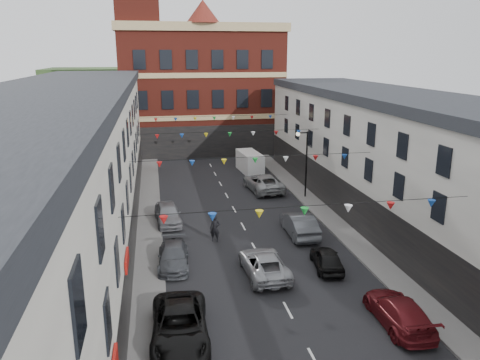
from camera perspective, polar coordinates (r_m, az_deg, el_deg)
ground at (r=27.99m, az=3.53°, el=-11.43°), size 160.00×160.00×0.00m
pavement_left at (r=29.06m, az=-11.01°, el=-10.49°), size 1.80×64.00×0.15m
pavement_right at (r=31.88m, az=14.91°, el=-8.35°), size 1.80×64.00×0.15m
terrace_left at (r=26.83m, az=-22.06°, el=-1.48°), size 8.40×56.00×10.70m
terrace_right at (r=31.94m, az=24.20°, el=-0.09°), size 8.40×56.00×9.70m
civic_building at (r=62.65m, az=-4.87°, el=11.15°), size 20.60×13.30×18.50m
clock_tower at (r=59.30m, az=-12.28°, el=17.21°), size 5.60×5.60×30.00m
distant_hill at (r=86.60m, az=-9.13°, el=10.05°), size 40.00×14.00×10.00m
street_lamp at (r=41.23m, az=7.80°, el=2.99°), size 1.10×0.36×6.00m
car_left_c at (r=22.08m, az=-7.35°, el=-17.18°), size 2.76×5.58×1.52m
car_left_d at (r=28.99m, az=-8.12°, el=-9.16°), size 2.08×4.58×1.30m
car_left_e at (r=35.93m, az=-8.79°, el=-4.09°), size 2.15×4.66×1.55m
car_right_c at (r=24.24m, az=18.78°, el=-14.92°), size 2.14×4.90×1.40m
car_right_d at (r=28.86m, az=10.54°, el=-9.42°), size 1.98×3.91×1.28m
car_right_e at (r=33.56m, az=7.24°, el=-5.37°), size 1.79×4.93×1.61m
car_right_f at (r=43.88m, az=2.82°, el=-0.31°), size 3.24×6.03×1.61m
moving_car at (r=27.68m, az=2.95°, el=-10.16°), size 2.43×5.05×1.39m
white_van at (r=50.82m, az=1.19°, el=2.19°), size 2.28×5.04×2.17m
pedestrian at (r=32.22m, az=-3.06°, el=-5.90°), size 0.80×0.66×1.89m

